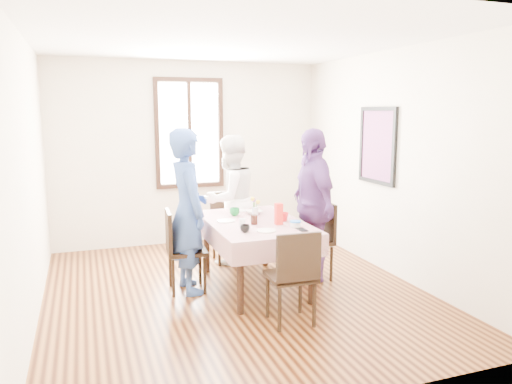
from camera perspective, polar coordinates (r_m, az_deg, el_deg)
ground at (r=5.54m, az=-2.52°, el=-11.48°), size 4.50×4.50×0.00m
back_wall at (r=7.38m, az=-7.77°, el=4.48°), size 4.00×0.00×4.00m
right_wall at (r=6.10m, az=15.66°, el=3.19°), size 0.00×4.50×4.50m
window_frame at (r=7.34m, az=-7.79°, el=6.80°), size 1.02×0.06×1.62m
window_pane at (r=7.35m, az=-7.80°, el=6.80°), size 0.90×0.02×1.50m
art_poster at (r=6.32m, az=14.03°, el=5.28°), size 0.04×0.76×0.96m
dining_table at (r=5.56m, az=-0.17°, el=-7.31°), size 0.90×1.48×0.75m
tablecloth at (r=5.46m, az=-0.18°, el=-3.48°), size 1.02×1.60×0.01m
chair_left at (r=5.48m, az=-8.10°, el=-6.80°), size 0.45×0.45×0.91m
chair_right at (r=5.86m, az=6.60°, el=-5.68°), size 0.43×0.43×0.91m
chair_far at (r=6.47m, az=-3.18°, el=-4.18°), size 0.44×0.44×0.91m
chair_near at (r=4.64m, az=4.07°, el=-9.75°), size 0.44×0.44×0.91m
person_left at (r=5.37m, az=-8.00°, el=-2.21°), size 0.49×0.69×1.80m
person_far at (r=6.38m, az=-3.17°, el=-0.86°), size 1.00×0.91×1.68m
person_right at (r=5.75m, az=6.51°, el=-1.48°), size 0.52×1.08×1.79m
mug_black at (r=4.96m, az=-1.29°, el=-4.29°), size 0.12×0.12×0.08m
mug_flag at (r=5.46m, az=3.29°, el=-2.92°), size 0.15×0.15×0.10m
mug_green at (r=5.74m, az=-2.52°, el=-2.33°), size 0.15×0.15×0.09m
serving_bowl at (r=5.82m, az=-0.24°, el=-2.37°), size 0.23×0.23×0.05m
juice_carton at (r=5.28m, az=2.66°, el=-2.58°), size 0.07×0.07×0.23m
butter_tub at (r=5.19m, az=4.62°, el=-3.81°), size 0.11×0.11×0.06m
jam_jar at (r=5.30m, az=-0.22°, el=-3.25°), size 0.07×0.07×0.10m
drinking_glass at (r=5.15m, az=-1.60°, el=-3.66°), size 0.07×0.07×0.10m
smartphone at (r=5.08m, az=5.39°, el=-4.40°), size 0.08×0.16×0.01m
flower_vase at (r=5.50m, az=-0.11°, el=-2.56°), size 0.07×0.07×0.15m
plate_left at (r=5.46m, az=-3.52°, el=-3.39°), size 0.20×0.20×0.01m
plate_far at (r=6.01m, az=-2.06°, el=-2.17°), size 0.20×0.20×0.01m
plate_near at (r=5.01m, az=1.22°, el=-4.54°), size 0.20×0.20×0.01m
butter_lid at (r=5.19m, az=4.62°, el=-3.45°), size 0.12×0.12×0.01m
flower_bunch at (r=5.47m, az=-0.11°, el=-1.29°), size 0.09×0.09×0.10m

